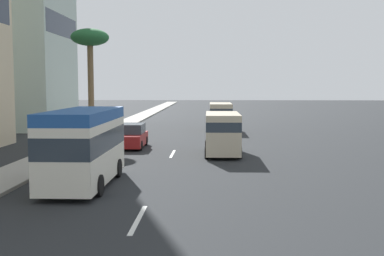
{
  "coord_description": "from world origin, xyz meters",
  "views": [
    {
      "loc": [
        -3.62,
        -2.21,
        4.22
      ],
      "look_at": [
        18.37,
        -1.42,
        2.19
      ],
      "focal_mm": 43.11,
      "sensor_mm": 36.0,
      "label": 1
    }
  ],
  "objects": [
    {
      "name": "van_fourth",
      "position": [
        24.31,
        -3.07,
        1.45
      ],
      "size": [
        4.88,
        2.14,
        2.54
      ],
      "color": "beige",
      "rests_on": "ground_plane"
    },
    {
      "name": "van_lead",
      "position": [
        39.15,
        -3.34,
        1.47
      ],
      "size": [
        5.1,
        2.14,
        2.58
      ],
      "color": "beige",
      "rests_on": "ground_plane"
    },
    {
      "name": "lane_stripe_far",
      "position": [
        24.55,
        0.0,
        0.01
      ],
      "size": [
        3.2,
        0.16,
        0.01
      ],
      "primitive_type": "cube",
      "color": "silver",
      "rests_on": "ground_plane"
    },
    {
      "name": "car_third",
      "position": [
        27.32,
        3.08,
        0.77
      ],
      "size": [
        4.01,
        1.96,
        1.62
      ],
      "rotation": [
        0.0,
        0.0,
        3.14
      ],
      "color": "#A51E1E",
      "rests_on": "ground_plane"
    },
    {
      "name": "sidewalk_right",
      "position": [
        31.5,
        6.9,
        0.07
      ],
      "size": [
        162.0,
        2.52,
        0.15
      ],
      "primitive_type": "cube",
      "color": "#9E9B93",
      "rests_on": "ground_plane"
    },
    {
      "name": "minibus_second",
      "position": [
        15.36,
        3.01,
        1.75
      ],
      "size": [
        6.45,
        2.34,
        3.21
      ],
      "rotation": [
        0.0,
        0.0,
        3.14
      ],
      "color": "silver",
      "rests_on": "ground_plane"
    },
    {
      "name": "ground_plane",
      "position": [
        31.5,
        0.0,
        0.0
      ],
      "size": [
        198.0,
        198.0,
        0.0
      ],
      "primitive_type": "plane",
      "color": "#26282B"
    },
    {
      "name": "palm_tree",
      "position": [
        31.68,
        6.85,
        7.4
      ],
      "size": [
        2.89,
        2.89,
        8.39
      ],
      "color": "brown",
      "rests_on": "sidewalk_right"
    },
    {
      "name": "lane_stripe_mid",
      "position": [
        10.52,
        0.0,
        0.01
      ],
      "size": [
        3.2,
        0.16,
        0.01
      ],
      "primitive_type": "cube",
      "color": "silver",
      "rests_on": "ground_plane"
    }
  ]
}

